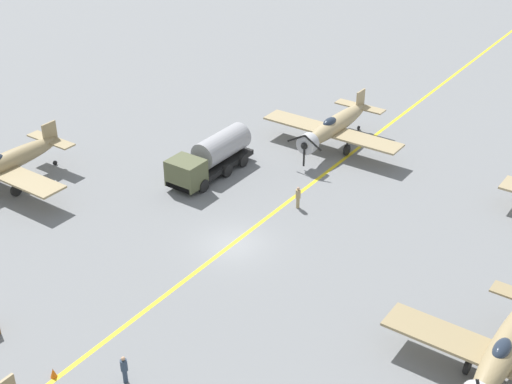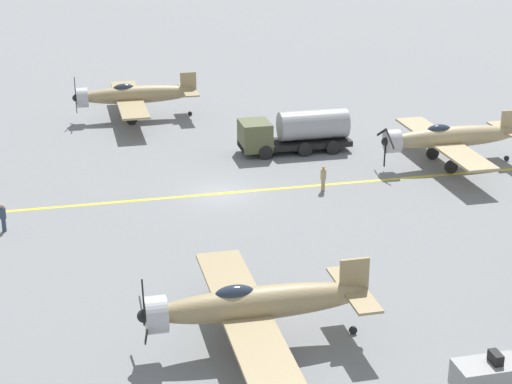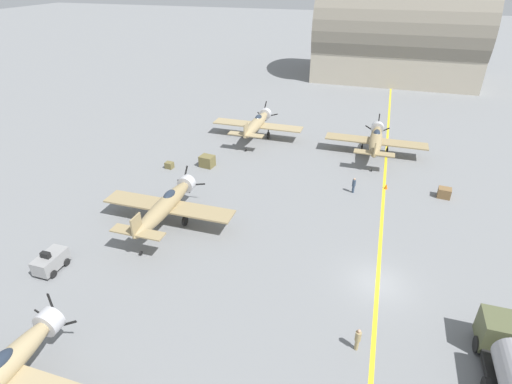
# 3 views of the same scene
# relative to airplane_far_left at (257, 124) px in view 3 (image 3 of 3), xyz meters

# --- Properties ---
(ground_plane) EXTENTS (400.00, 400.00, 0.00)m
(ground_plane) POSITION_rel_airplane_far_left_xyz_m (16.80, -24.24, -2.01)
(ground_plane) COLOR slate
(taxiway_stripe) EXTENTS (0.30, 160.00, 0.01)m
(taxiway_stripe) POSITION_rel_airplane_far_left_xyz_m (16.80, -24.24, -2.01)
(taxiway_stripe) COLOR yellow
(taxiway_stripe) RESTS_ON ground
(airplane_far_left) EXTENTS (12.00, 9.98, 3.77)m
(airplane_far_left) POSITION_rel_airplane_far_left_xyz_m (0.00, 0.00, 0.00)
(airplane_far_left) COLOR tan
(airplane_far_left) RESTS_ON ground
(airplane_mid_left) EXTENTS (12.00, 9.98, 3.74)m
(airplane_mid_left) POSITION_rel_airplane_far_left_xyz_m (-1.49, -21.95, 0.00)
(airplane_mid_left) COLOR #99845C
(airplane_mid_left) RESTS_ON ground
(airplane_far_center) EXTENTS (12.00, 9.98, 3.80)m
(airplane_far_center) POSITION_rel_airplane_far_left_xyz_m (15.30, -1.02, 0.00)
(airplane_far_center) COLOR #97835A
(airplane_far_center) RESTS_ON ground
(tow_tractor) EXTENTS (1.57, 2.60, 1.79)m
(tow_tractor) POSITION_rel_airplane_far_left_xyz_m (-6.99, -30.05, -1.22)
(tow_tractor) COLOR gray
(tow_tractor) RESTS_ON ground
(ground_crew_walking) EXTENTS (0.36, 0.36, 1.65)m
(ground_crew_walking) POSITION_rel_airplane_far_left_xyz_m (13.76, -11.15, -1.11)
(ground_crew_walking) COLOR #334256
(ground_crew_walking) RESTS_ON ground
(ground_crew_inspecting) EXTENTS (0.36, 0.36, 1.65)m
(ground_crew_inspecting) POSITION_rel_airplane_far_left_xyz_m (15.79, -30.56, -1.11)
(ground_crew_inspecting) COLOR tan
(ground_crew_inspecting) RESTS_ON ground
(supply_crate_by_tanker) EXTENTS (1.71, 1.49, 1.29)m
(supply_crate_by_tanker) POSITION_rel_airplane_far_left_xyz_m (-2.88, -9.95, -1.37)
(supply_crate_by_tanker) COLOR brown
(supply_crate_by_tanker) RESTS_ON ground
(supply_crate_mid_lane) EXTENTS (1.31, 1.12, 1.01)m
(supply_crate_mid_lane) POSITION_rel_airplane_far_left_xyz_m (22.51, -9.42, -1.51)
(supply_crate_mid_lane) COLOR brown
(supply_crate_mid_lane) RESTS_ON ground
(supply_crate_outboard) EXTENTS (0.93, 0.80, 0.72)m
(supply_crate_outboard) POSITION_rel_airplane_far_left_xyz_m (-6.84, -11.67, -1.65)
(supply_crate_outboard) COLOR brown
(supply_crate_outboard) RESTS_ON ground
(traffic_cone) EXTENTS (0.36, 0.36, 0.55)m
(traffic_cone) POSITION_rel_airplane_far_left_xyz_m (16.97, -9.31, -1.74)
(traffic_cone) COLOR orange
(traffic_cone) RESTS_ON ground
(hangar) EXTENTS (30.60, 19.99, 19.99)m
(hangar) POSITION_rel_airplane_far_left_xyz_m (16.59, 39.84, 6.20)
(hangar) COLOR #B2A893
(hangar) RESTS_ON ground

